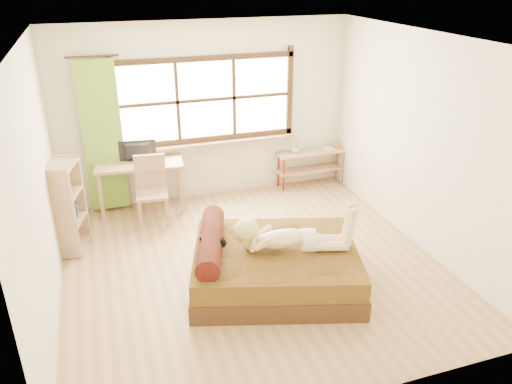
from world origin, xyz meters
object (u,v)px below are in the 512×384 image
object	(u,v)px
kitten	(211,246)
chair	(151,186)
bed	(271,265)
pipe_shelf	(313,160)
desk	(140,169)
bookshelf	(69,207)
woman	(290,227)

from	to	relation	value
kitten	chair	size ratio (longest dim) A/B	0.29
bed	pipe_shelf	bearing A→B (deg)	73.49
bed	chair	bearing A→B (deg)	134.56
bed	kitten	size ratio (longest dim) A/B	7.91
bed	desk	xyz separation A→B (m)	(-1.19, 2.39, 0.42)
bed	desk	world-z (taller)	desk
bookshelf	chair	bearing A→B (deg)	38.90
bed	woman	world-z (taller)	woman
kitten	chair	xyz separation A→B (m)	(-0.40, 1.94, -0.04)
chair	woman	bearing A→B (deg)	-52.68
desk	bed	bearing A→B (deg)	-57.58
bed	kitten	world-z (taller)	bed
bed	pipe_shelf	world-z (taller)	bed
woman	desk	distance (m)	2.82
desk	chair	xyz separation A→B (m)	(0.11, -0.36, -0.13)
desk	chair	distance (m)	0.40
kitten	desk	bearing A→B (deg)	119.10
woman	bookshelf	bearing A→B (deg)	162.55
bed	pipe_shelf	xyz separation A→B (m)	(1.63, 2.51, 0.18)
woman	desk	size ratio (longest dim) A/B	1.01
woman	kitten	world-z (taller)	woman
woman	chair	xyz separation A→B (m)	(-1.27, 2.09, -0.21)
pipe_shelf	desk	bearing A→B (deg)	-177.90
kitten	bed	bearing A→B (deg)	9.21
kitten	bookshelf	xyz separation A→B (m)	(-1.50, 1.45, 0.03)
bed	bookshelf	bearing A→B (deg)	161.33
bed	pipe_shelf	distance (m)	3.00
woman	pipe_shelf	size ratio (longest dim) A/B	1.10
kitten	pipe_shelf	xyz separation A→B (m)	(2.31, 2.42, -0.14)
kitten	bookshelf	distance (m)	2.08
desk	pipe_shelf	distance (m)	2.83
desk	bookshelf	xyz separation A→B (m)	(-0.99, -0.85, -0.06)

